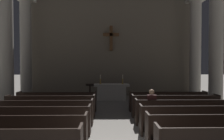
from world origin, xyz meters
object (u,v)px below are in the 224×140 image
object	(u,v)px
pew_left_row_5	(51,106)
lectern	(90,94)
pew_right_row_2	(215,130)
pew_right_row_3	(197,119)
candlestick_left	(100,81)
pew_right_row_4	(185,111)
column_right_third	(216,47)
column_right_fourth	(195,50)
pew_left_row_2	(17,132)
pew_right_row_6	(168,101)
pew_left_row_6	(57,101)
candlestick_right	(123,81)
pew_left_row_4	(43,112)
column_left_fourth	(26,50)
pew_right_row_5	(175,106)
pew_left_row_3	(32,120)
column_left_third	(6,46)
lone_worshipper	(151,106)
altar	(112,91)

from	to	relation	value
pew_left_row_5	lectern	bearing A→B (deg)	65.28
pew_right_row_2	pew_right_row_3	distance (m)	1.10
candlestick_left	pew_right_row_4	bearing A→B (deg)	-57.86
column_right_third	column_right_fourth	xyz separation A→B (m)	(0.00, 2.64, 0.00)
pew_left_row_2	pew_right_row_6	world-z (taller)	same
pew_left_row_6	candlestick_right	distance (m)	4.62
pew_left_row_4	pew_right_row_6	xyz separation A→B (m)	(5.28, 2.21, 0.00)
pew_left_row_2	column_right_fourth	world-z (taller)	column_right_fourth
pew_left_row_4	column_left_fourth	bearing A→B (deg)	116.01
pew_right_row_5	lectern	distance (m)	4.92
pew_left_row_3	candlestick_left	bearing A→B (deg)	73.19
column_right_fourth	column_left_fourth	bearing A→B (deg)	180.00
pew_right_row_2	column_left_third	xyz separation A→B (m)	(-8.19, 5.53, 2.70)
pew_right_row_2	lone_worshipper	world-z (taller)	lone_worshipper
candlestick_left	pew_right_row_3	bearing A→B (deg)	-62.52
pew_left_row_5	lone_worshipper	world-z (taller)	lone_worshipper
altar	candlestick_right	size ratio (longest dim) A/B	3.78
pew_left_row_6	lone_worshipper	world-z (taller)	lone_worshipper
pew_right_row_3	pew_left_row_4	bearing A→B (deg)	168.19
pew_right_row_2	column_right_fourth	xyz separation A→B (m)	(2.91, 8.17, 2.70)
pew_left_row_4	candlestick_right	world-z (taller)	candlestick_right
candlestick_left	lone_worshipper	bearing A→B (deg)	-68.39
column_left_fourth	altar	world-z (taller)	column_left_fourth
pew_left_row_2	pew_right_row_2	world-z (taller)	same
column_left_third	candlestick_left	world-z (taller)	column_left_third
pew_right_row_2	altar	distance (m)	7.97
pew_left_row_5	pew_right_row_4	size ratio (longest dim) A/B	1.00
altar	candlestick_left	bearing A→B (deg)	180.00
pew_right_row_2	pew_right_row_5	bearing A→B (deg)	90.00
pew_right_row_3	pew_left_row_3	bearing A→B (deg)	180.00
column_left_third	lectern	distance (m)	5.10
pew_left_row_4	candlestick_left	world-z (taller)	candlestick_left
pew_left_row_3	pew_left_row_6	bearing A→B (deg)	90.00
pew_left_row_3	column_left_fourth	distance (m)	8.11
column_right_fourth	pew_right_row_3	bearing A→B (deg)	-112.38
pew_left_row_2	pew_right_row_5	world-z (taller)	same
altar	column_right_third	bearing A→B (deg)	-19.74
column_right_fourth	lectern	distance (m)	7.52
pew_right_row_3	column_left_third	world-z (taller)	column_left_third
pew_right_row_4	lone_worshipper	size ratio (longest dim) A/B	2.80
candlestick_left	lectern	size ratio (longest dim) A/B	0.50
pew_right_row_3	lectern	world-z (taller)	lectern
pew_left_row_5	altar	size ratio (longest dim) A/B	1.68
pew_right_row_6	lone_worshipper	xyz separation A→B (m)	(-1.25, -2.17, 0.22)
pew_left_row_3	lectern	xyz separation A→B (m)	(1.39, 5.22, 0.07)
column_right_third	lone_worshipper	size ratio (longest dim) A/B	4.95
pew_left_row_2	candlestick_right	xyz separation A→B (m)	(3.34, 7.52, 0.71)
pew_left_row_2	pew_right_row_2	distance (m)	5.28
pew_right_row_5	pew_left_row_6	bearing A→B (deg)	168.19
pew_right_row_2	pew_right_row_5	distance (m)	3.31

